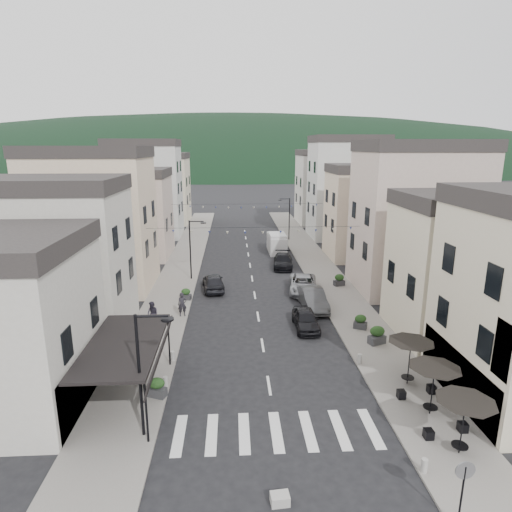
{
  "coord_description": "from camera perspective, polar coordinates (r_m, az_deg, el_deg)",
  "views": [
    {
      "loc": [
        -1.91,
        -15.22,
        12.9
      ],
      "look_at": [
        0.14,
        21.52,
        3.5
      ],
      "focal_mm": 30.0,
      "sensor_mm": 36.0,
      "label": 1
    }
  ],
  "objects": [
    {
      "name": "parked_car_d",
      "position": [
        47.13,
        3.62,
        -0.67
      ],
      "size": [
        2.57,
        5.21,
        1.46
      ],
      "primitive_type": "imported",
      "rotation": [
        0.0,
        0.0,
        -0.11
      ],
      "color": "black",
      "rests_on": "ground"
    },
    {
      "name": "cafe_terrace",
      "position": [
        22.98,
        22.68,
        -14.17
      ],
      "size": [
        2.5,
        8.1,
        2.53
      ],
      "color": "black",
      "rests_on": "ground"
    },
    {
      "name": "buildings_row_left",
      "position": [
        54.87,
        -16.56,
        6.64
      ],
      "size": [
        10.2,
        54.16,
        14.0
      ],
      "color": "#B2AEA3",
      "rests_on": "ground"
    },
    {
      "name": "bunting_far",
      "position": [
        53.74,
        -1.14,
        6.58
      ],
      "size": [
        19.0,
        0.28,
        0.62
      ],
      "color": "black",
      "rests_on": "ground"
    },
    {
      "name": "hill_backdrop",
      "position": [
        315.49,
        -2.92,
        11.97
      ],
      "size": [
        640.0,
        360.0,
        70.0
      ],
      "primitive_type": "ellipsoid",
      "color": "black",
      "rests_on": "ground"
    },
    {
      "name": "buildings_row_right",
      "position": [
        54.75,
        14.37,
        6.98
      ],
      "size": [
        10.2,
        54.16,
        14.5
      ],
      "color": "beige",
      "rests_on": "ground"
    },
    {
      "name": "sidewalk_right",
      "position": [
        49.83,
        7.8,
        -0.74
      ],
      "size": [
        4.0,
        76.0,
        0.12
      ],
      "primitive_type": "cube",
      "color": "slate",
      "rests_on": "ground"
    },
    {
      "name": "ground",
      "position": [
        20.04,
        3.36,
        -25.76
      ],
      "size": [
        700.0,
        700.0,
        0.0
      ],
      "primitive_type": "plane",
      "color": "black",
      "rests_on": "ground"
    },
    {
      "name": "planter_la",
      "position": [
        24.07,
        -13.08,
        -16.69
      ],
      "size": [
        1.09,
        0.84,
        1.07
      ],
      "rotation": [
        0.0,
        0.0,
        -0.38
      ],
      "color": "#2E2E31",
      "rests_on": "sidewalk_left"
    },
    {
      "name": "concrete_block_c",
      "position": [
        18.3,
        3.22,
        -29.63
      ],
      "size": [
        0.74,
        0.56,
        0.4
      ],
      "primitive_type": "cube",
      "rotation": [
        0.0,
        0.0,
        0.09
      ],
      "color": "#A4A29C",
      "rests_on": "ground"
    },
    {
      "name": "pedestrian_a",
      "position": [
        33.83,
        -9.8,
        -6.38
      ],
      "size": [
        0.77,
        0.59,
        1.88
      ],
      "primitive_type": "imported",
      "rotation": [
        0.0,
        0.0,
        0.23
      ],
      "color": "black",
      "rests_on": "sidewalk_left"
    },
    {
      "name": "streetlamp_left_far",
      "position": [
        42.41,
        -8.42,
        1.65
      ],
      "size": [
        1.7,
        0.56,
        6.0
      ],
      "color": "black",
      "rests_on": "ground"
    },
    {
      "name": "pedestrian_b",
      "position": [
        32.38,
        -13.63,
        -7.55
      ],
      "size": [
        1.16,
        1.12,
        1.88
      ],
      "primitive_type": "imported",
      "rotation": [
        0.0,
        0.0,
        -0.67
      ],
      "color": "#25212D",
      "rests_on": "sidewalk_left"
    },
    {
      "name": "planter_rc",
      "position": [
        41.36,
        11.04,
        -3.15
      ],
      "size": [
        1.12,
        0.82,
        1.12
      ],
      "rotation": [
        0.0,
        0.0,
        0.3
      ],
      "color": "#29292C",
      "rests_on": "sidewalk_right"
    },
    {
      "name": "streetlamp_right_far",
      "position": [
        60.43,
        4.21,
        5.53
      ],
      "size": [
        1.7,
        0.56,
        6.0
      ],
      "color": "black",
      "rests_on": "ground"
    },
    {
      "name": "bunting_near",
      "position": [
        37.97,
        -0.26,
        3.33
      ],
      "size": [
        19.0,
        0.28,
        0.62
      ],
      "color": "black",
      "rests_on": "ground"
    },
    {
      "name": "delivery_van",
      "position": [
        53.82,
        2.78,
        1.77
      ],
      "size": [
        2.11,
        5.19,
        2.47
      ],
      "rotation": [
        0.0,
        0.0,
        0.01
      ],
      "color": "#BABABC",
      "rests_on": "ground"
    },
    {
      "name": "boutique_awning",
      "position": [
        23.09,
        -16.58,
        -11.38
      ],
      "size": [
        3.77,
        7.5,
        3.28
      ],
      "color": "black",
      "rests_on": "ground"
    },
    {
      "name": "parked_car_e",
      "position": [
        39.83,
        -5.72,
        -3.46
      ],
      "size": [
        2.38,
        4.76,
        1.56
      ],
      "primitive_type": "imported",
      "rotation": [
        0.0,
        0.0,
        3.26
      ],
      "color": "black",
      "rests_on": "ground"
    },
    {
      "name": "bollards",
      "position": [
        24.26,
        1.85,
        -16.63
      ],
      "size": [
        11.66,
        10.26,
        0.6
      ],
      "color": "gray",
      "rests_on": "ground"
    },
    {
      "name": "streetlamp_left_near",
      "position": [
        19.91,
        -14.57,
        -13.69
      ],
      "size": [
        1.7,
        0.56,
        6.0
      ],
      "color": "black",
      "rests_on": "ground"
    },
    {
      "name": "parked_car_a",
      "position": [
        31.71,
        6.65,
        -8.38
      ],
      "size": [
        1.69,
        4.18,
        1.42
      ],
      "primitive_type": "imported",
      "rotation": [
        0.0,
        0.0,
        0.0
      ],
      "color": "black",
      "rests_on": "ground"
    },
    {
      "name": "traffic_sign",
      "position": [
        17.81,
        25.96,
        -25.36
      ],
      "size": [
        0.7,
        0.07,
        2.7
      ],
      "color": "black",
      "rests_on": "ground"
    },
    {
      "name": "parked_car_c",
      "position": [
        39.34,
        6.31,
        -3.76
      ],
      "size": [
        3.11,
        5.62,
        1.49
      ],
      "primitive_type": "imported",
      "rotation": [
        0.0,
        0.0,
        -0.12
      ],
      "color": "gray",
      "rests_on": "ground"
    },
    {
      "name": "parked_car_b",
      "position": [
        35.49,
        7.6,
        -5.69
      ],
      "size": [
        1.94,
        5.06,
        1.65
      ],
      "primitive_type": "imported",
      "rotation": [
        0.0,
        0.0,
        0.04
      ],
      "color": "#333436",
      "rests_on": "ground"
    },
    {
      "name": "planter_lb",
      "position": [
        37.44,
        -9.33,
        -5.04
      ],
      "size": [
        0.96,
        0.65,
        0.99
      ],
      "rotation": [
        0.0,
        0.0,
        -0.19
      ],
      "color": "#2A2A2D",
      "rests_on": "sidewalk_left"
    },
    {
      "name": "planter_rb",
      "position": [
        32.16,
        13.75,
        -8.52
      ],
      "size": [
        1.08,
        0.86,
        1.06
      ],
      "rotation": [
        0.0,
        0.0,
        -0.42
      ],
      "color": "#2B2B2D",
      "rests_on": "sidewalk_right"
    },
    {
      "name": "planter_ra",
      "position": [
        30.09,
        15.84,
        -10.11
      ],
      "size": [
        1.27,
        1.0,
        1.25
      ],
      "rotation": [
        0.0,
        0.0,
        0.39
      ],
      "color": "#323235",
      "rests_on": "sidewalk_right"
    },
    {
      "name": "sidewalk_left",
      "position": [
        49.25,
        -9.61,
        -0.99
      ],
      "size": [
        4.0,
        76.0,
        0.12
      ],
      "primitive_type": "cube",
      "color": "slate",
      "rests_on": "ground"
    }
  ]
}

